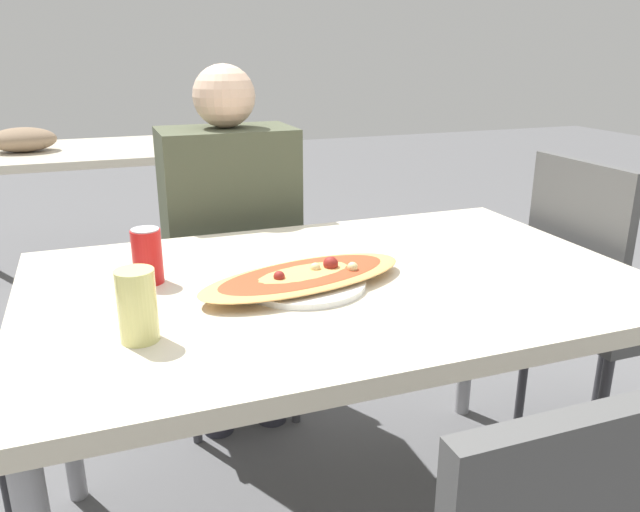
{
  "coord_description": "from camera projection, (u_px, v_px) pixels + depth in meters",
  "views": [
    {
      "loc": [
        -0.5,
        -1.24,
        1.23
      ],
      "look_at": [
        -0.04,
        -0.01,
        0.79
      ],
      "focal_mm": 35.0,
      "sensor_mm": 36.0,
      "label": 1
    }
  ],
  "objects": [
    {
      "name": "pizza_main",
      "position": [
        304.0,
        278.0,
        1.37
      ],
      "size": [
        0.53,
        0.3,
        0.06
      ],
      "color": "white",
      "rests_on": "dining_table"
    },
    {
      "name": "soda_can",
      "position": [
        147.0,
        256.0,
        1.38
      ],
      "size": [
        0.07,
        0.07,
        0.12
      ],
      "color": "red",
      "rests_on": "dining_table"
    },
    {
      "name": "person_seated",
      "position": [
        231.0,
        222.0,
        2.0
      ],
      "size": [
        0.41,
        0.28,
        1.19
      ],
      "rotation": [
        0.0,
        0.0,
        3.14
      ],
      "color": "#2D2D38",
      "rests_on": "ground_plane"
    },
    {
      "name": "chair_side_right",
      "position": [
        597.0,
        296.0,
        1.87
      ],
      "size": [
        0.4,
        0.4,
        0.94
      ],
      "rotation": [
        0.0,
        0.0,
        -1.57
      ],
      "color": "#4C4C4C",
      "rests_on": "ground_plane"
    },
    {
      "name": "background_table",
      "position": [
        64.0,
        160.0,
        3.22
      ],
      "size": [
        1.1,
        0.8,
        0.85
      ],
      "color": "beige",
      "rests_on": "ground_plane"
    },
    {
      "name": "dining_table",
      "position": [
        337.0,
        303.0,
        1.45
      ],
      "size": [
        1.39,
        0.89,
        0.73
      ],
      "color": "beige",
      "rests_on": "ground_plane"
    },
    {
      "name": "drink_glass",
      "position": [
        137.0,
        306.0,
        1.11
      ],
      "size": [
        0.07,
        0.07,
        0.13
      ],
      "color": "#E0DB7F",
      "rests_on": "dining_table"
    },
    {
      "name": "chair_far_seated",
      "position": [
        226.0,
        263.0,
        2.16
      ],
      "size": [
        0.4,
        0.4,
        0.94
      ],
      "rotation": [
        0.0,
        0.0,
        3.14
      ],
      "color": "#4C4C4C",
      "rests_on": "ground_plane"
    }
  ]
}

